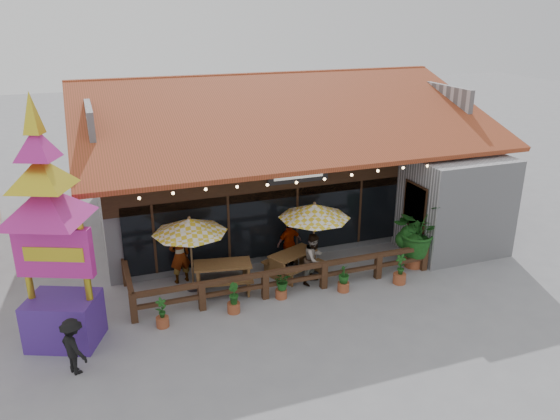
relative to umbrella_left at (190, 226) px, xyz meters
name	(u,v)px	position (x,y,z in m)	size (l,w,h in m)	color
ground	(331,279)	(4.49, -0.87, -2.20)	(100.00, 100.00, 0.00)	gray
restaurant_building	(272,165)	(4.75, 5.74, 0.00)	(15.50, 14.73, 6.09)	#B8B8BE
patio_railing	(270,276)	(2.24, -1.14, -1.59)	(10.00, 2.60, 0.92)	#412617
umbrella_left	(190,226)	(0.00, 0.00, 0.00)	(2.60, 2.60, 2.53)	brown
umbrella_right	(314,211)	(4.12, -0.23, 0.04)	(3.16, 3.16, 2.57)	brown
picnic_table_left	(223,272)	(0.93, -0.27, -1.61)	(2.08, 1.88, 0.88)	brown
picnic_table_right	(293,259)	(3.42, -0.09, -1.67)	(2.06, 1.94, 0.79)	brown
thai_sign_tower	(47,210)	(-3.84, -1.77, 1.64)	(3.52, 3.52, 7.27)	#43227F
tropical_plant	(416,231)	(7.63, -1.02, -0.86)	(2.24, 2.25, 2.35)	brown
diner_a	(180,256)	(-0.27, 0.65, -1.25)	(0.70, 0.46, 1.91)	#321E10
diner_b	(314,259)	(3.83, -0.92, -1.34)	(0.84, 0.65, 1.73)	#321E10
diner_c	(289,243)	(3.57, 0.63, -1.37)	(0.98, 0.41, 1.67)	#321E10
pedestrian	(74,346)	(-3.61, -3.26, -1.45)	(0.97, 0.56, 1.49)	black
planter_a	(162,315)	(-1.28, -1.90, -1.82)	(0.37, 0.37, 0.90)	brown
planter_b	(233,300)	(0.84, -1.85, -1.78)	(0.38, 0.40, 0.94)	brown
planter_c	(281,284)	(2.47, -1.52, -1.70)	(0.70, 0.72, 0.89)	brown
planter_d	(344,279)	(4.50, -1.80, -1.76)	(0.49, 0.49, 0.93)	brown
planter_e	(400,271)	(6.48, -1.95, -1.77)	(0.42, 0.43, 1.04)	brown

